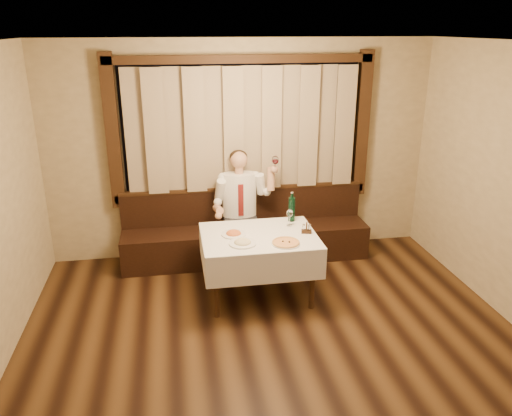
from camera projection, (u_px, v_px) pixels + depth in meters
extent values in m
cube|color=black|center=(294.00, 396.00, 4.20)|extent=(5.00, 6.00, 0.01)
cube|color=silver|center=(305.00, 47.00, 3.23)|extent=(5.00, 6.00, 0.01)
cube|color=tan|center=(242.00, 151.00, 6.49)|extent=(5.00, 0.01, 2.80)
cube|color=black|center=(242.00, 128.00, 6.37)|extent=(3.00, 0.02, 1.60)
cube|color=orange|center=(188.00, 153.00, 6.35)|extent=(0.50, 0.01, 0.40)
cube|color=black|center=(243.00, 192.00, 6.62)|extent=(3.30, 0.12, 0.10)
cube|color=black|center=(242.00, 59.00, 6.04)|extent=(3.30, 0.12, 0.10)
cube|color=black|center=(112.00, 133.00, 6.08)|extent=(0.16, 0.12, 1.90)
cube|color=black|center=(362.00, 125.00, 6.58)|extent=(0.16, 0.12, 1.90)
cube|color=#887357|center=(243.00, 129.00, 6.27)|extent=(2.90, 0.08, 1.55)
cube|color=black|center=(246.00, 243.00, 6.60)|extent=(3.20, 0.60, 0.45)
cube|color=black|center=(243.00, 205.00, 6.66)|extent=(3.20, 0.12, 0.45)
cube|color=black|center=(243.00, 187.00, 6.58)|extent=(3.20, 0.14, 0.04)
cylinder|color=black|center=(216.00, 287.00, 5.22)|extent=(0.06, 0.06, 0.71)
cylinder|color=black|center=(312.00, 279.00, 5.39)|extent=(0.06, 0.06, 0.71)
cylinder|color=black|center=(210.00, 257.00, 5.91)|extent=(0.06, 0.06, 0.71)
cylinder|color=black|center=(296.00, 250.00, 6.07)|extent=(0.06, 0.06, 0.71)
cube|color=black|center=(259.00, 237.00, 5.52)|extent=(1.20, 0.90, 0.04)
cube|color=white|center=(259.00, 235.00, 5.51)|extent=(1.26, 0.96, 0.01)
cube|color=white|center=(267.00, 269.00, 5.12)|extent=(1.26, 0.01, 0.35)
cube|color=white|center=(252.00, 233.00, 6.01)|extent=(1.26, 0.01, 0.35)
cube|color=white|center=(203.00, 254.00, 5.47)|extent=(0.01, 0.96, 0.35)
cube|color=white|center=(313.00, 246.00, 5.67)|extent=(0.01, 0.96, 0.35)
cylinder|color=white|center=(286.00, 243.00, 5.28)|extent=(0.31, 0.31, 0.01)
cylinder|color=#C05A1C|center=(286.00, 243.00, 5.27)|extent=(0.28, 0.28, 0.01)
torus|color=tan|center=(286.00, 242.00, 5.27)|extent=(0.29, 0.29, 0.02)
sphere|color=black|center=(283.00, 241.00, 5.28)|extent=(0.02, 0.02, 0.02)
sphere|color=black|center=(289.00, 242.00, 5.27)|extent=(0.02, 0.02, 0.02)
cylinder|color=white|center=(234.00, 234.00, 5.50)|extent=(0.27, 0.27, 0.02)
ellipsoid|color=#B9441D|center=(234.00, 230.00, 5.49)|extent=(0.17, 0.17, 0.08)
cylinder|color=white|center=(243.00, 243.00, 5.27)|extent=(0.29, 0.29, 0.02)
ellipsoid|color=#D1B987|center=(243.00, 239.00, 5.26)|extent=(0.18, 0.18, 0.08)
cylinder|color=#0D3F25|center=(292.00, 209.00, 5.85)|extent=(0.08, 0.08, 0.29)
cylinder|color=#0D3F25|center=(292.00, 196.00, 5.80)|extent=(0.03, 0.03, 0.07)
cylinder|color=silver|center=(292.00, 193.00, 5.78)|extent=(0.04, 0.04, 0.01)
cylinder|color=white|center=(289.00, 226.00, 5.75)|extent=(0.07, 0.07, 0.01)
cylinder|color=white|center=(289.00, 221.00, 5.73)|extent=(0.01, 0.01, 0.10)
ellipsoid|color=white|center=(290.00, 213.00, 5.70)|extent=(0.08, 0.08, 0.09)
cube|color=black|center=(306.00, 231.00, 5.55)|extent=(0.12, 0.08, 0.04)
cube|color=black|center=(307.00, 226.00, 5.53)|extent=(0.03, 0.06, 0.08)
cylinder|color=white|center=(304.00, 228.00, 5.54)|extent=(0.03, 0.03, 0.07)
cylinder|color=silver|center=(304.00, 225.00, 5.52)|extent=(0.03, 0.03, 0.01)
cylinder|color=white|center=(310.00, 228.00, 5.53)|extent=(0.03, 0.03, 0.07)
cylinder|color=silver|center=(310.00, 225.00, 5.52)|extent=(0.03, 0.03, 0.01)
cube|color=black|center=(241.00, 225.00, 6.36)|extent=(0.42, 0.47, 0.17)
cube|color=black|center=(235.00, 255.00, 6.24)|extent=(0.11, 0.12, 0.45)
cube|color=black|center=(253.00, 254.00, 6.28)|extent=(0.11, 0.12, 0.45)
ellipsoid|color=white|center=(239.00, 194.00, 6.38)|extent=(0.44, 0.27, 0.56)
cube|color=maroon|center=(241.00, 200.00, 6.26)|extent=(0.07, 0.01, 0.42)
cylinder|color=tan|center=(239.00, 170.00, 6.27)|extent=(0.10, 0.10, 0.08)
sphere|color=tan|center=(239.00, 160.00, 6.22)|extent=(0.22, 0.22, 0.22)
ellipsoid|color=black|center=(238.00, 157.00, 6.24)|extent=(0.22, 0.22, 0.17)
sphere|color=white|center=(223.00, 178.00, 6.27)|extent=(0.14, 0.14, 0.14)
sphere|color=white|center=(255.00, 176.00, 6.34)|extent=(0.14, 0.14, 0.14)
sphere|color=tan|center=(219.00, 216.00, 5.98)|extent=(0.09, 0.09, 0.09)
sphere|color=tan|center=(274.00, 169.00, 6.16)|extent=(0.10, 0.10, 0.10)
cylinder|color=white|center=(275.00, 167.00, 6.12)|extent=(0.01, 0.01, 0.11)
ellipsoid|color=white|center=(275.00, 160.00, 6.09)|extent=(0.09, 0.09, 0.11)
ellipsoid|color=#4C070F|center=(275.00, 161.00, 6.09)|extent=(0.07, 0.07, 0.06)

